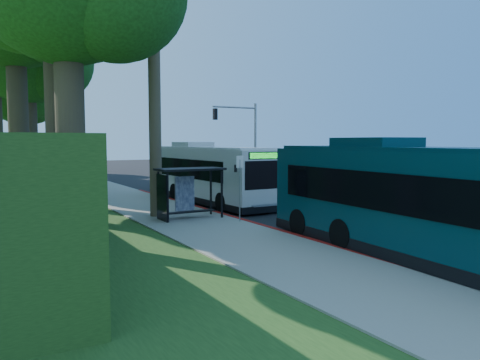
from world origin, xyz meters
TOP-DOWN VIEW (x-y plane):
  - ground at (0.00, 0.00)m, footprint 140.00×140.00m
  - sidewalk at (-7.30, 0.00)m, footprint 4.50×70.00m
  - red_curb at (-5.00, -4.00)m, footprint 0.25×30.00m
  - grass_verge at (-13.00, 5.00)m, footprint 8.00×70.00m
  - bus_shelter at (-7.26, -2.86)m, footprint 3.20×1.51m
  - stop_sign_pole at (-5.40, -5.00)m, footprint 0.35×0.06m
  - traffic_signal_pole at (3.78, 10.00)m, footprint 4.10×0.30m
  - tree_2 at (-11.89, 15.98)m, footprint 8.82×8.40m
  - tree_4 at (-11.40, 31.98)m, footprint 8.40×8.00m
  - tree_5 at (-10.41, 39.99)m, footprint 7.35×7.00m
  - white_bus at (-3.23, 2.97)m, footprint 3.04×12.76m
  - teal_bus at (-3.68, -13.61)m, footprint 3.63×13.49m
  - pickup at (0.39, 8.54)m, footprint 3.45×6.04m

SIDE VIEW (x-z plane):
  - ground at x=0.00m, z-range 0.00..0.00m
  - grass_verge at x=-13.00m, z-range 0.00..0.06m
  - sidewalk at x=-7.30m, z-range 0.00..0.12m
  - red_curb at x=-5.00m, z-range 0.00..0.13m
  - pickup at x=0.39m, z-range 0.00..1.59m
  - bus_shelter at x=-7.26m, z-range 0.53..3.08m
  - white_bus at x=-3.23m, z-range -0.04..3.74m
  - teal_bus at x=-3.68m, z-range -0.05..3.93m
  - stop_sign_pole at x=-5.40m, z-range 0.50..3.67m
  - traffic_signal_pole at x=3.78m, z-range 0.92..7.92m
  - tree_5 at x=-10.41m, z-range 2.53..15.39m
  - tree_4 at x=-11.40m, z-range 2.66..16.80m
  - tree_2 at x=-11.89m, z-range 2.92..18.04m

